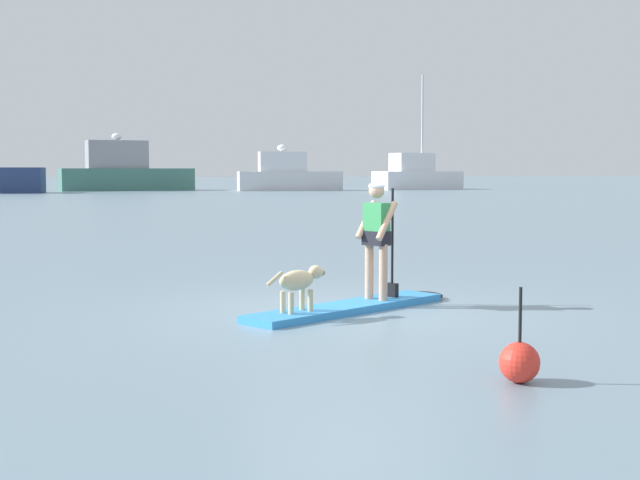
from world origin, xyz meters
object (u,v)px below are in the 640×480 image
Objects in this scene: moored_boat_center at (416,175)px; dog at (299,282)px; marker_buoy at (519,362)px; moored_boat_port at (124,172)px; person_paddler at (377,232)px; moored_boat_far_starboard at (288,176)px; paddleboard at (358,306)px.

dog is at bearing -118.74° from moored_boat_center.
moored_boat_center is at bearing 63.09° from marker_buoy.
moored_boat_port is at bearing 168.74° from moored_boat_center.
moored_boat_center reaches higher than person_paddler.
moored_boat_port is (9.21, 70.77, 1.19)m from dog.
dog is 0.10× the size of moored_boat_far_starboard.
moored_boat_far_starboard reaches higher than marker_buoy.
dog is at bearing -97.41° from moored_boat_port.
dog is 4.02m from marker_buoy.
moored_boat_center is 77.85m from marker_buoy.
dog is (-1.39, -0.62, -0.56)m from person_paddler.
moored_boat_center is at bearing 61.79° from paddleboard.
marker_buoy is at bearing -98.94° from person_paddler.
person_paddler is 70.59m from moored_boat_port.
moored_boat_port is 1.23× the size of moored_boat_far_starboard.
moored_boat_center reaches higher than moored_boat_far_starboard.
person_paddler reaches higher than paddleboard.
moored_boat_center is at bearing 61.26° from dog.
paddleboard is 0.33× the size of moored_boat_center.
moored_boat_port reaches higher than paddleboard.
person_paddler is at bearing 81.06° from marker_buoy.
person_paddler is 1.62m from dog.
person_paddler is at bearing 24.20° from dog.
dog is at bearing -155.80° from person_paddler.
person_paddler is 68.43m from moored_boat_far_starboard.
person_paddler is 0.15× the size of moored_boat_center.
person_paddler is at bearing -108.35° from moored_boat_far_starboard.
person_paddler reaches higher than dog.
marker_buoy is at bearing -96.52° from moored_boat_port.
paddleboard is 0.37× the size of moored_boat_far_starboard.
moored_boat_port reaches higher than dog.
person_paddler is (0.36, 0.16, 1.00)m from paddleboard.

